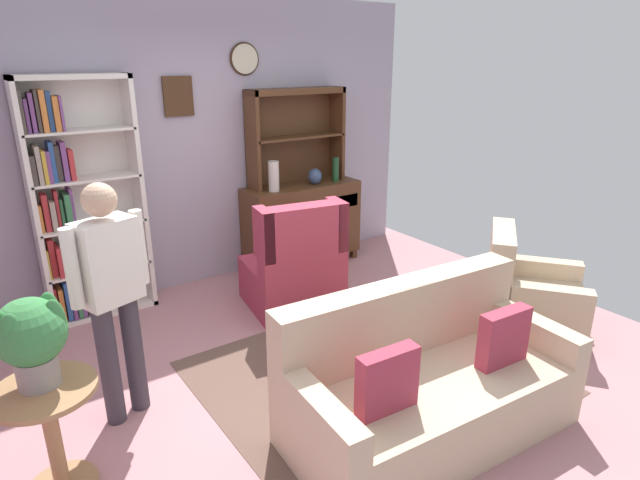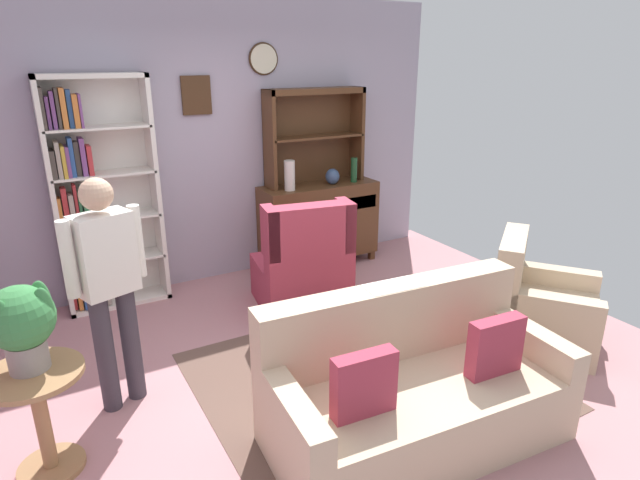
{
  "view_description": "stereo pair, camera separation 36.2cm",
  "coord_description": "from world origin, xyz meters",
  "views": [
    {
      "loc": [
        -2.02,
        -2.8,
        2.24
      ],
      "look_at": [
        0.1,
        0.2,
        0.95
      ],
      "focal_mm": 29.61,
      "sensor_mm": 36.0,
      "label": 1
    },
    {
      "loc": [
        -1.71,
        -3.0,
        2.24
      ],
      "look_at": [
        0.1,
        0.2,
        0.95
      ],
      "focal_mm": 29.61,
      "sensor_mm": 36.0,
      "label": 2
    }
  ],
  "objects": [
    {
      "name": "coffee_table",
      "position": [
        0.21,
        -0.01,
        0.35
      ],
      "size": [
        0.8,
        0.5,
        0.42
      ],
      "color": "#4C2D19",
      "rests_on": "ground_plane"
    },
    {
      "name": "armchair_floral",
      "position": [
        1.74,
        -0.52,
        0.29
      ],
      "size": [
        1.07,
        1.07,
        0.88
      ],
      "color": "#C6AD8E",
      "rests_on": "ground_plane"
    },
    {
      "name": "plant_stand",
      "position": [
        -1.86,
        -0.13,
        0.4
      ],
      "size": [
        0.52,
        0.52,
        0.64
      ],
      "color": "#997047",
      "rests_on": "ground_plane"
    },
    {
      "name": "book_stack",
      "position": [
        0.26,
        -0.07,
        0.45
      ],
      "size": [
        0.23,
        0.15,
        0.07
      ],
      "color": "gray",
      "rests_on": "coffee_table"
    },
    {
      "name": "vase_tall",
      "position": [
        0.64,
        1.78,
        1.07
      ],
      "size": [
        0.11,
        0.11,
        0.31
      ],
      "primitive_type": "cylinder",
      "color": "beige",
      "rests_on": "sideboard"
    },
    {
      "name": "vase_round",
      "position": [
        1.16,
        1.79,
        1.01
      ],
      "size": [
        0.15,
        0.15,
        0.17
      ],
      "primitive_type": "ellipsoid",
      "color": "#33476B",
      "rests_on": "sideboard"
    },
    {
      "name": "wall_back",
      "position": [
        0.0,
        2.13,
        1.41
      ],
      "size": [
        5.0,
        0.09,
        2.8
      ],
      "color": "#A399AD",
      "rests_on": "ground_plane"
    },
    {
      "name": "bookshelf",
      "position": [
        -1.21,
        1.94,
        1.02
      ],
      "size": [
        0.9,
        0.3,
        2.1
      ],
      "color": "silver",
      "rests_on": "ground_plane"
    },
    {
      "name": "bottle_wine",
      "position": [
        1.42,
        1.77,
        1.05
      ],
      "size": [
        0.07,
        0.07,
        0.27
      ],
      "primitive_type": "cylinder",
      "color": "#194223",
      "rests_on": "sideboard"
    },
    {
      "name": "couch_floral",
      "position": [
        0.12,
        -0.91,
        0.31
      ],
      "size": [
        1.86,
        0.98,
        0.9
      ],
      "color": "#C6AD8E",
      "rests_on": "ground_plane"
    },
    {
      "name": "sideboard_hutch",
      "position": [
        1.03,
        1.97,
        1.56
      ],
      "size": [
        1.1,
        0.26,
        1.0
      ],
      "color": "#4C2D19",
      "rests_on": "sideboard"
    },
    {
      "name": "sideboard",
      "position": [
        1.03,
        1.86,
        0.51
      ],
      "size": [
        1.3,
        0.45,
        0.92
      ],
      "color": "#4C2D19",
      "rests_on": "ground_plane"
    },
    {
      "name": "potted_plant_large",
      "position": [
        -1.86,
        -0.1,
        0.93
      ],
      "size": [
        0.35,
        0.35,
        0.48
      ],
      "color": "gray",
      "rests_on": "plant_stand"
    },
    {
      "name": "ground_plane",
      "position": [
        0.0,
        0.0,
        -0.01
      ],
      "size": [
        5.4,
        4.6,
        0.02
      ],
      "primitive_type": "cube",
      "color": "#B27A7F"
    },
    {
      "name": "person_reading",
      "position": [
        -1.37,
        0.31,
        0.91
      ],
      "size": [
        0.52,
        0.3,
        1.56
      ],
      "color": "#38333D",
      "rests_on": "ground_plane"
    },
    {
      "name": "area_rug",
      "position": [
        0.2,
        -0.3,
        0.0
      ],
      "size": [
        2.28,
        2.08,
        0.01
      ],
      "primitive_type": "cube",
      "color": "brown",
      "rests_on": "ground_plane"
    },
    {
      "name": "wingback_chair",
      "position": [
        0.35,
        0.96,
        0.38
      ],
      "size": [
        0.91,
        0.92,
        1.05
      ],
      "color": "#A33347",
      "rests_on": "ground_plane"
    }
  ]
}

